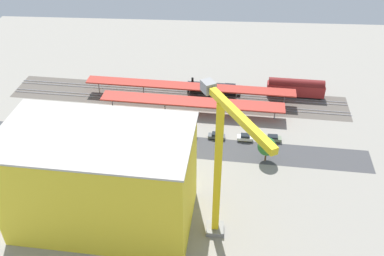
% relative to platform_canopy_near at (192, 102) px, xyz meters
% --- Properties ---
extents(ground_plane, '(164.87, 164.87, 0.00)m').
position_rel_platform_canopy_near_xyz_m(ground_plane, '(4.95, 12.03, -3.78)').
color(ground_plane, gray).
rests_on(ground_plane, ground).
extents(rail_bed, '(103.75, 20.84, 0.01)m').
position_rel_platform_canopy_near_xyz_m(rail_bed, '(4.95, -8.26, -3.78)').
color(rail_bed, '#5B544C').
rests_on(rail_bed, ground).
extents(street_asphalt, '(103.42, 16.32, 0.01)m').
position_rel_platform_canopy_near_xyz_m(street_asphalt, '(4.95, 15.74, -3.78)').
color(street_asphalt, '#424244').
rests_on(street_asphalt, ground).
extents(track_rails, '(102.79, 14.43, 0.12)m').
position_rel_platform_canopy_near_xyz_m(track_rails, '(4.95, -8.26, -3.60)').
color(track_rails, '#9E9EA8').
rests_on(track_rails, ground).
extents(platform_canopy_near, '(53.16, 8.95, 4.00)m').
position_rel_platform_canopy_near_xyz_m(platform_canopy_near, '(0.00, 0.00, 0.00)').
color(platform_canopy_near, '#B73328').
rests_on(platform_canopy_near, ground).
extents(platform_canopy_far, '(63.55, 8.82, 4.56)m').
position_rel_platform_canopy_near_xyz_m(platform_canopy_far, '(1.25, -7.71, 0.53)').
color(platform_canopy_far, '#A82D23').
rests_on(platform_canopy_far, ground).
extents(locomotive, '(16.53, 3.89, 5.14)m').
position_rel_platform_canopy_near_xyz_m(locomotive, '(-6.12, -11.03, -1.98)').
color(locomotive, black).
rests_on(locomotive, ground).
extents(passenger_coach, '(17.49, 4.19, 5.95)m').
position_rel_platform_canopy_near_xyz_m(passenger_coach, '(-31.21, -11.03, -0.66)').
color(passenger_coach, black).
rests_on(passenger_coach, ground).
extents(parked_car_0, '(4.72, 2.03, 1.70)m').
position_rel_platform_canopy_near_xyz_m(parked_car_0, '(-22.24, 12.20, -3.02)').
color(parked_car_0, black).
rests_on(parked_car_0, ground).
extents(parked_car_1, '(4.21, 2.02, 1.83)m').
position_rel_platform_canopy_near_xyz_m(parked_car_1, '(-14.96, 12.32, -2.97)').
color(parked_car_1, black).
rests_on(parked_car_1, ground).
extents(parked_car_2, '(4.65, 2.23, 1.68)m').
position_rel_platform_canopy_near_xyz_m(parked_car_2, '(-7.38, 11.94, -3.04)').
color(parked_car_2, black).
rests_on(parked_car_2, ground).
extents(parked_car_3, '(4.56, 2.22, 1.76)m').
position_rel_platform_canopy_near_xyz_m(parked_car_3, '(0.14, 12.36, -3.00)').
color(parked_car_3, black).
rests_on(parked_car_3, ground).
extents(construction_building, '(37.55, 22.05, 21.88)m').
position_rel_platform_canopy_near_xyz_m(construction_building, '(15.71, 41.48, 7.16)').
color(construction_building, yellow).
rests_on(construction_building, ground).
extents(construction_roof_slab, '(38.19, 22.69, 0.40)m').
position_rel_platform_canopy_near_xyz_m(construction_roof_slab, '(15.71, 41.48, 18.30)').
color(construction_roof_slab, '#B7B2A8').
rests_on(construction_roof_slab, construction_building).
extents(tower_crane, '(11.65, 19.01, 33.30)m').
position_rel_platform_canopy_near_xyz_m(tower_crane, '(-7.98, 44.64, 15.17)').
color(tower_crane, gray).
rests_on(tower_crane, ground).
extents(box_truck_0, '(9.70, 2.68, 3.26)m').
position_rel_platform_canopy_near_xyz_m(box_truck_0, '(19.80, 26.54, -2.15)').
color(box_truck_0, black).
rests_on(box_truck_0, ground).
extents(box_truck_1, '(10.31, 2.56, 3.35)m').
position_rel_platform_canopy_near_xyz_m(box_truck_1, '(26.92, 26.44, -2.15)').
color(box_truck_1, black).
rests_on(box_truck_1, ground).
extents(street_tree_0, '(6.19, 6.19, 8.97)m').
position_rel_platform_canopy_near_xyz_m(street_tree_0, '(8.58, 20.06, 2.07)').
color(street_tree_0, brown).
rests_on(street_tree_0, ground).
extents(street_tree_1, '(5.26, 5.26, 8.24)m').
position_rel_platform_canopy_near_xyz_m(street_tree_1, '(6.33, 20.54, 1.81)').
color(street_tree_1, brown).
rests_on(street_tree_1, ground).
extents(street_tree_2, '(4.62, 4.62, 6.73)m').
position_rel_platform_canopy_near_xyz_m(street_tree_2, '(-19.72, 20.31, 0.62)').
color(street_tree_2, brown).
rests_on(street_tree_2, ground).
extents(street_tree_3, '(4.43, 4.43, 6.74)m').
position_rel_platform_canopy_near_xyz_m(street_tree_3, '(23.24, 20.05, 0.72)').
color(street_tree_3, brown).
rests_on(street_tree_3, ground).
extents(traffic_light, '(0.50, 0.36, 6.27)m').
position_rel_platform_canopy_near_xyz_m(traffic_light, '(9.40, 10.78, 0.40)').
color(traffic_light, '#333333').
rests_on(traffic_light, ground).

